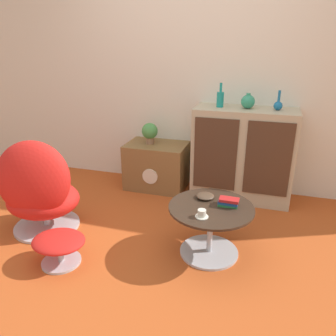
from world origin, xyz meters
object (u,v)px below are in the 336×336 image
vase_inner_left (248,102)px  egg_chair (39,191)px  vase_leftmost (220,99)px  book_stack (228,202)px  potted_plant (150,132)px  bowl (205,196)px  coffee_table (210,224)px  tv_console (157,166)px  teacup (202,214)px  sideboard (243,155)px  vase_inner_right (278,105)px  ottoman (59,244)px

vase_inner_left → egg_chair: bearing=-143.3°
vase_leftmost → book_stack: (0.26, -1.06, -0.60)m
potted_plant → bowl: (0.82, -0.97, -0.21)m
coffee_table → egg_chair: bearing=-176.2°
egg_chair → vase_leftmost: (1.35, 1.21, 0.66)m
tv_console → teacup: tv_console is taller
vase_leftmost → bowl: (0.06, -0.99, -0.61)m
sideboard → egg_chair: bearing=-143.3°
egg_chair → vase_leftmost: size_ratio=3.64×
potted_plant → vase_leftmost: bearing=0.9°
egg_chair → vase_inner_left: bearing=36.7°
egg_chair → bowl: egg_chair is taller
vase_inner_left → potted_plant: size_ratio=0.65×
egg_chair → potted_plant: 1.36m
egg_chair → potted_plant: egg_chair is taller
book_stack → potted_plant: bearing=134.0°
potted_plant → book_stack: 1.47m
egg_chair → potted_plant: bearing=63.8°
coffee_table → vase_leftmost: (-0.13, 1.11, 0.79)m
tv_console → book_stack: (0.94, -1.05, 0.19)m
vase_inner_right → book_stack: size_ratio=1.20×
tv_console → book_stack: size_ratio=4.25×
vase_inner_right → potted_plant: size_ratio=0.81×
sideboard → bowl: size_ratio=7.07×
tv_console → potted_plant: 0.40m
sideboard → vase_inner_right: (0.29, 0.00, 0.54)m
ottoman → coffee_table: bearing=23.2°
ottoman → bowl: size_ratio=2.85×
ottoman → teacup: (1.03, 0.28, 0.27)m
sideboard → vase_inner_left: size_ratio=6.76×
vase_inner_right → vase_inner_left: bearing=180.0°
tv_console → ottoman: size_ratio=1.64×
ottoman → bowl: bearing=30.5°
egg_chair → teacup: 1.45m
teacup → bowl: teacup is taller
vase_inner_left → vase_inner_right: 0.29m
ottoman → teacup: 1.10m
coffee_table → vase_inner_right: 1.41m
vase_inner_right → book_stack: vase_inner_right is taller
tv_console → coffee_table: (0.82, -1.10, 0.01)m
egg_chair → bowl: 1.43m
vase_leftmost → potted_plant: 0.86m
book_stack → coffee_table: bearing=-157.1°
egg_chair → tv_console: bearing=60.8°
vase_inner_right → ottoman: bearing=-133.5°
teacup → bowl: bearing=96.3°
vase_inner_left → teacup: bearing=-97.9°
tv_console → teacup: 1.51m
sideboard → book_stack: sideboard is taller
sideboard → vase_leftmost: vase_leftmost is taller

